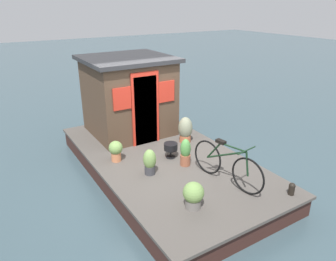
{
  "coord_description": "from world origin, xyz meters",
  "views": [
    {
      "loc": [
        -5.63,
        3.35,
        3.75
      ],
      "look_at": [
        -0.2,
        0.0,
        1.15
      ],
      "focal_mm": 33.91,
      "sensor_mm": 36.0,
      "label": 1
    }
  ],
  "objects_px": {
    "bicycle": "(227,164)",
    "potted_plant_ivy": "(116,150)",
    "potted_plant_succulent": "(185,130)",
    "mooring_bollard": "(292,188)",
    "potted_plant_lavender": "(193,195)",
    "potted_plant_fern": "(185,153)",
    "potted_plant_geranium": "(150,162)",
    "houseboat_cabin": "(129,95)",
    "charcoal_grill": "(171,147)"
  },
  "relations": [
    {
      "from": "potted_plant_ivy",
      "to": "potted_plant_geranium",
      "type": "distance_m",
      "value": 0.97
    },
    {
      "from": "potted_plant_succulent",
      "to": "mooring_bollard",
      "type": "xyz_separation_m",
      "value": [
        -2.99,
        -0.32,
        -0.2
      ]
    },
    {
      "from": "houseboat_cabin",
      "to": "potted_plant_geranium",
      "type": "bearing_deg",
      "value": 164.23
    },
    {
      "from": "potted_plant_lavender",
      "to": "potted_plant_geranium",
      "type": "xyz_separation_m",
      "value": [
        1.41,
        0.08,
        0.02
      ]
    },
    {
      "from": "potted_plant_lavender",
      "to": "charcoal_grill",
      "type": "bearing_deg",
      "value": -20.6
    },
    {
      "from": "houseboat_cabin",
      "to": "charcoal_grill",
      "type": "height_order",
      "value": "houseboat_cabin"
    },
    {
      "from": "potted_plant_lavender",
      "to": "houseboat_cabin",
      "type": "bearing_deg",
      "value": -8.83
    },
    {
      "from": "potted_plant_fern",
      "to": "potted_plant_succulent",
      "type": "bearing_deg",
      "value": -34.33
    },
    {
      "from": "potted_plant_ivy",
      "to": "potted_plant_geranium",
      "type": "xyz_separation_m",
      "value": [
        -0.9,
        -0.36,
        0.01
      ]
    },
    {
      "from": "potted_plant_fern",
      "to": "charcoal_grill",
      "type": "relative_size",
      "value": 1.75
    },
    {
      "from": "potted_plant_succulent",
      "to": "potted_plant_ivy",
      "type": "bearing_deg",
      "value": 91.66
    },
    {
      "from": "houseboat_cabin",
      "to": "potted_plant_ivy",
      "type": "bearing_deg",
      "value": 144.47
    },
    {
      "from": "houseboat_cabin",
      "to": "potted_plant_ivy",
      "type": "height_order",
      "value": "houseboat_cabin"
    },
    {
      "from": "bicycle",
      "to": "potted_plant_ivy",
      "type": "height_order",
      "value": "bicycle"
    },
    {
      "from": "potted_plant_lavender",
      "to": "mooring_bollard",
      "type": "bearing_deg",
      "value": -109.38
    },
    {
      "from": "bicycle",
      "to": "charcoal_grill",
      "type": "distance_m",
      "value": 1.52
    },
    {
      "from": "potted_plant_lavender",
      "to": "potted_plant_fern",
      "type": "bearing_deg",
      "value": -29.52
    },
    {
      "from": "potted_plant_succulent",
      "to": "mooring_bollard",
      "type": "bearing_deg",
      "value": -173.93
    },
    {
      "from": "potted_plant_succulent",
      "to": "mooring_bollard",
      "type": "distance_m",
      "value": 3.01
    },
    {
      "from": "potted_plant_fern",
      "to": "mooring_bollard",
      "type": "height_order",
      "value": "potted_plant_fern"
    },
    {
      "from": "mooring_bollard",
      "to": "potted_plant_ivy",
      "type": "bearing_deg",
      "value": 37.05
    },
    {
      "from": "bicycle",
      "to": "potted_plant_fern",
      "type": "distance_m",
      "value": 1.04
    },
    {
      "from": "houseboat_cabin",
      "to": "bicycle",
      "type": "distance_m",
      "value": 3.48
    },
    {
      "from": "potted_plant_ivy",
      "to": "potted_plant_fern",
      "type": "xyz_separation_m",
      "value": [
        -0.96,
        -1.2,
        0.03
      ]
    },
    {
      "from": "potted_plant_succulent",
      "to": "potted_plant_fern",
      "type": "bearing_deg",
      "value": 145.67
    },
    {
      "from": "potted_plant_lavender",
      "to": "potted_plant_geranium",
      "type": "distance_m",
      "value": 1.41
    },
    {
      "from": "houseboat_cabin",
      "to": "potted_plant_fern",
      "type": "xyz_separation_m",
      "value": [
        -2.39,
        -0.18,
        -0.72
      ]
    },
    {
      "from": "potted_plant_succulent",
      "to": "potted_plant_geranium",
      "type": "bearing_deg",
      "value": 121.89
    },
    {
      "from": "potted_plant_fern",
      "to": "potted_plant_lavender",
      "type": "xyz_separation_m",
      "value": [
        -1.34,
        0.76,
        -0.04
      ]
    },
    {
      "from": "houseboat_cabin",
      "to": "potted_plant_fern",
      "type": "distance_m",
      "value": 2.5
    },
    {
      "from": "potted_plant_succulent",
      "to": "potted_plant_geranium",
      "type": "xyz_separation_m",
      "value": [
        -0.95,
        1.53,
        -0.05
      ]
    },
    {
      "from": "potted_plant_lavender",
      "to": "charcoal_grill",
      "type": "height_order",
      "value": "potted_plant_lavender"
    },
    {
      "from": "potted_plant_fern",
      "to": "potted_plant_lavender",
      "type": "relative_size",
      "value": 1.25
    },
    {
      "from": "potted_plant_succulent",
      "to": "potted_plant_geranium",
      "type": "height_order",
      "value": "potted_plant_succulent"
    },
    {
      "from": "potted_plant_ivy",
      "to": "charcoal_grill",
      "type": "bearing_deg",
      "value": -113.81
    },
    {
      "from": "bicycle",
      "to": "potted_plant_fern",
      "type": "relative_size",
      "value": 2.79
    },
    {
      "from": "houseboat_cabin",
      "to": "mooring_bollard",
      "type": "relative_size",
      "value": 9.06
    },
    {
      "from": "potted_plant_lavender",
      "to": "mooring_bollard",
      "type": "relative_size",
      "value": 2.02
    },
    {
      "from": "potted_plant_fern",
      "to": "potted_plant_geranium",
      "type": "bearing_deg",
      "value": 85.62
    },
    {
      "from": "houseboat_cabin",
      "to": "charcoal_grill",
      "type": "relative_size",
      "value": 6.26
    },
    {
      "from": "bicycle",
      "to": "potted_plant_succulent",
      "type": "xyz_separation_m",
      "value": [
        2.02,
        -0.43,
        -0.07
      ]
    },
    {
      "from": "potted_plant_geranium",
      "to": "houseboat_cabin",
      "type": "bearing_deg",
      "value": -15.77
    },
    {
      "from": "potted_plant_fern",
      "to": "potted_plant_succulent",
      "type": "xyz_separation_m",
      "value": [
        1.02,
        -0.69,
        0.03
      ]
    },
    {
      "from": "potted_plant_succulent",
      "to": "bicycle",
      "type": "bearing_deg",
      "value": 168.03
    },
    {
      "from": "potted_plant_ivy",
      "to": "charcoal_grill",
      "type": "height_order",
      "value": "potted_plant_ivy"
    },
    {
      "from": "potted_plant_geranium",
      "to": "potted_plant_ivy",
      "type": "bearing_deg",
      "value": 21.94
    },
    {
      "from": "potted_plant_succulent",
      "to": "potted_plant_lavender",
      "type": "bearing_deg",
      "value": 148.35
    },
    {
      "from": "houseboat_cabin",
      "to": "potted_plant_lavender",
      "type": "relative_size",
      "value": 4.48
    },
    {
      "from": "mooring_bollard",
      "to": "potted_plant_geranium",
      "type": "bearing_deg",
      "value": 42.32
    },
    {
      "from": "houseboat_cabin",
      "to": "potted_plant_lavender",
      "type": "xyz_separation_m",
      "value": [
        -3.73,
        0.58,
        -0.76
      ]
    }
  ]
}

